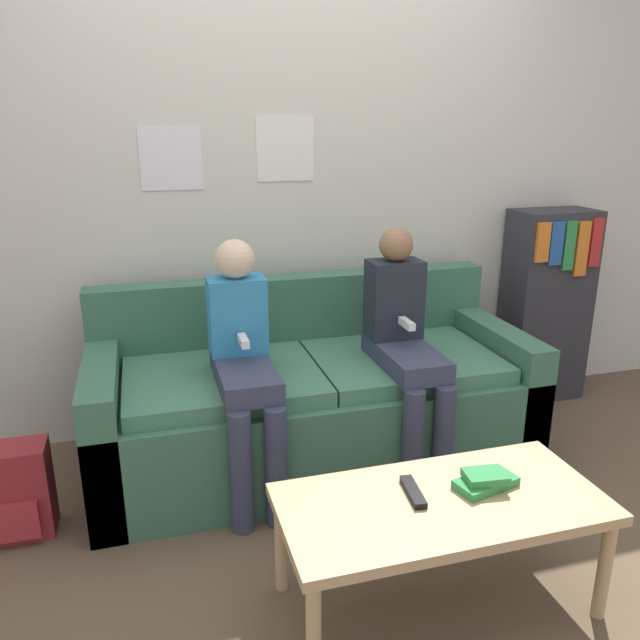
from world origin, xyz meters
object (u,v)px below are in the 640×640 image
(couch, at_px, (312,401))
(coffee_table, at_px, (441,511))
(tv_remote, at_px, (413,492))
(backpack, at_px, (13,493))
(bookshelf, at_px, (546,305))
(person_right, at_px, (405,342))
(person_left, at_px, (244,359))

(couch, xyz_separation_m, coffee_table, (0.14, -1.05, 0.06))
(tv_remote, height_order, backpack, tv_remote)
(bookshelf, relative_size, backpack, 2.90)
(couch, height_order, tv_remote, couch)
(bookshelf, bearing_deg, couch, -167.37)
(couch, xyz_separation_m, bookshelf, (1.48, 0.33, 0.26))
(coffee_table, xyz_separation_m, person_right, (0.23, 0.84, 0.26))
(person_right, bearing_deg, couch, 151.60)
(couch, height_order, person_right, person_right)
(bookshelf, bearing_deg, person_right, -154.32)
(tv_remote, bearing_deg, person_right, 75.27)
(person_left, height_order, person_right, person_right)
(coffee_table, bearing_deg, couch, 97.75)
(couch, xyz_separation_m, person_right, (0.37, -0.20, 0.33))
(tv_remote, height_order, bookshelf, bookshelf)
(couch, distance_m, backpack, 1.30)
(tv_remote, bearing_deg, couch, 100.05)
(person_right, distance_m, bookshelf, 1.23)
(person_left, bearing_deg, couch, 30.10)
(person_left, height_order, backpack, person_left)
(coffee_table, relative_size, person_left, 0.96)
(couch, distance_m, person_right, 0.53)
(person_right, relative_size, backpack, 2.94)
(tv_remote, distance_m, backpack, 1.54)
(couch, bearing_deg, person_left, -149.90)
(bookshelf, bearing_deg, coffee_table, -134.14)
(couch, bearing_deg, person_right, -28.40)
(coffee_table, bearing_deg, bookshelf, 45.86)
(couch, distance_m, person_left, 0.52)
(person_right, bearing_deg, tv_remote, -111.15)
(coffee_table, bearing_deg, backpack, 150.90)
(person_left, distance_m, backpack, 1.02)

